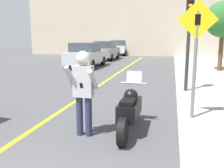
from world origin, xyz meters
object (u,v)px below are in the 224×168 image
object	(u,v)px
parked_car_silver	(86,55)
parked_car_grey	(106,50)
crossing_sign	(196,49)
traffic_light	(189,25)
motorcycle	(130,110)
person_biker	(83,84)
parked_car_white	(120,47)
street_tree	(223,20)

from	to	relation	value
parked_car_silver	parked_car_grey	distance (m)	5.78
crossing_sign	traffic_light	size ratio (longest dim) A/B	0.83
motorcycle	parked_car_grey	world-z (taller)	parked_car_grey
parked_car_grey	person_biker	bearing A→B (deg)	-76.53
motorcycle	parked_car_white	bearing A→B (deg)	102.36
crossing_sign	parked_car_grey	world-z (taller)	crossing_sign
person_biker	parked_car_silver	world-z (taller)	person_biker
person_biker	parked_car_white	xyz separation A→B (m)	(-4.12, 23.35, -0.25)
street_tree	parked_car_silver	xyz separation A→B (m)	(-8.47, 0.69, -2.16)
parked_car_white	traffic_light	bearing A→B (deg)	-71.13
parked_car_silver	parked_car_white	distance (m)	11.83
motorcycle	person_biker	distance (m)	1.19
motorcycle	crossing_sign	distance (m)	2.13
person_biker	crossing_sign	xyz separation A→B (m)	(2.28, 1.41, 0.69)
crossing_sign	parked_car_white	distance (m)	22.87
crossing_sign	parked_car_grey	distance (m)	17.16
street_tree	parked_car_grey	world-z (taller)	street_tree
crossing_sign	parked_car_silver	xyz separation A→B (m)	(-6.28, 10.11, -0.94)
street_tree	parked_car_white	xyz separation A→B (m)	(-8.59, 12.52, -2.16)
crossing_sign	parked_car_white	world-z (taller)	crossing_sign
person_biker	street_tree	world-z (taller)	street_tree
parked_car_grey	traffic_light	bearing A→B (deg)	-63.11
parked_car_grey	parked_car_white	world-z (taller)	same
crossing_sign	parked_car_white	xyz separation A→B (m)	(-6.40, 21.94, -0.94)
traffic_light	street_tree	bearing A→B (deg)	70.63
street_tree	crossing_sign	bearing A→B (deg)	-103.08
motorcycle	crossing_sign	xyz separation A→B (m)	(1.39, 0.94, 1.31)
motorcycle	person_biker	size ratio (longest dim) A/B	1.19
traffic_light	street_tree	xyz separation A→B (m)	(2.18, 6.21, 0.54)
traffic_light	parked_car_grey	xyz separation A→B (m)	(-6.43, 12.68, -1.62)
traffic_light	street_tree	distance (m)	6.61
traffic_light	parked_car_white	size ratio (longest dim) A/B	0.80
person_biker	parked_car_silver	xyz separation A→B (m)	(-4.00, 11.52, -0.25)
parked_car_grey	parked_car_white	size ratio (longest dim) A/B	1.00
parked_car_grey	motorcycle	bearing A→B (deg)	-73.33
motorcycle	traffic_light	size ratio (longest dim) A/B	0.63
crossing_sign	parked_car_grey	xyz separation A→B (m)	(-6.43, 15.89, -0.94)
crossing_sign	parked_car_white	size ratio (longest dim) A/B	0.66
parked_car_white	crossing_sign	bearing A→B (deg)	-73.74
person_biker	street_tree	xyz separation A→B (m)	(4.47, 10.83, 1.90)
parked_car_silver	parked_car_grey	world-z (taller)	same
crossing_sign	parked_car_grey	bearing A→B (deg)	112.02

